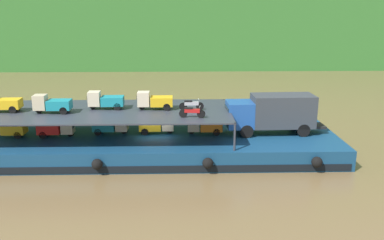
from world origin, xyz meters
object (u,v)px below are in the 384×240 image
object	(u,v)px
mini_truck_lower_bow	(204,125)
cargo_barge	(156,144)
motorcycle_upper_port	(192,112)
mini_truck_lower_mid	(111,125)
mini_truck_upper_bow	(154,101)
mini_truck_lower_stern	(7,128)
motorcycle_upper_centre	(191,105)
mini_truck_upper_fore	(105,100)
mini_truck_upper_mid	(52,104)
mini_truck_lower_aft	(57,128)
covered_lorry	(273,113)
mini_truck_lower_fore	(157,125)
mini_truck_upper_stern	(2,103)

from	to	relation	value
mini_truck_lower_bow	cargo_barge	bearing A→B (deg)	-175.48
motorcycle_upper_port	mini_truck_lower_mid	bearing A→B (deg)	155.59
mini_truck_upper_bow	motorcycle_upper_port	size ratio (longest dim) A/B	1.45
mini_truck_lower_stern	motorcycle_upper_centre	xyz separation A→B (m)	(14.21, 0.18, 1.74)
mini_truck_upper_fore	mini_truck_upper_mid	bearing A→B (deg)	-162.60
mini_truck_lower_stern	motorcycle_upper_centre	bearing A→B (deg)	0.73
mini_truck_lower_stern	mini_truck_lower_aft	world-z (taller)	same
mini_truck_upper_bow	motorcycle_upper_centre	distance (m)	2.89
covered_lorry	mini_truck_lower_mid	bearing A→B (deg)	178.75
mini_truck_lower_fore	covered_lorry	bearing A→B (deg)	-1.83
mini_truck_lower_mid	mini_truck_upper_fore	size ratio (longest dim) A/B	1.01
cargo_barge	mini_truck_lower_mid	distance (m)	3.88
mini_truck_upper_bow	mini_truck_upper_stern	bearing A→B (deg)	-177.41
covered_lorry	mini_truck_upper_bow	distance (m)	9.32
covered_lorry	mini_truck_upper_bow	world-z (taller)	mini_truck_upper_bow
cargo_barge	mini_truck_upper_fore	bearing A→B (deg)	170.98
mini_truck_upper_fore	motorcycle_upper_centre	bearing A→B (deg)	-5.08
cargo_barge	covered_lorry	xyz separation A→B (m)	(9.16, 0.26, 2.44)
mini_truck_upper_bow	motorcycle_upper_centre	bearing A→B (deg)	-7.41
mini_truck_lower_mid	mini_truck_upper_mid	xyz separation A→B (m)	(-4.17, -1.10, 2.00)
covered_lorry	mini_truck_lower_fore	size ratio (longest dim) A/B	2.88
mini_truck_upper_bow	motorcycle_upper_centre	world-z (taller)	mini_truck_upper_bow
mini_truck_lower_aft	motorcycle_upper_port	distance (m)	10.75
mini_truck_upper_stern	mini_truck_lower_stern	bearing A→B (deg)	-10.40
mini_truck_lower_bow	mini_truck_upper_mid	world-z (taller)	mini_truck_upper_mid
mini_truck_lower_stern	mini_truck_upper_mid	distance (m)	4.25
motorcycle_upper_port	motorcycle_upper_centre	bearing A→B (deg)	89.69
mini_truck_upper_fore	mini_truck_upper_bow	xyz separation A→B (m)	(3.83, -0.22, 0.00)
covered_lorry	mini_truck_lower_mid	distance (m)	12.76
mini_truck_lower_stern	mini_truck_lower_bow	bearing A→B (deg)	1.69
mini_truck_lower_stern	mini_truck_lower_bow	distance (m)	15.23
mini_truck_lower_stern	motorcycle_upper_port	size ratio (longest dim) A/B	1.45
covered_lorry	mini_truck_upper_stern	size ratio (longest dim) A/B	2.86
mini_truck_lower_bow	mini_truck_upper_mid	size ratio (longest dim) A/B	1.00
motorcycle_upper_port	cargo_barge	bearing A→B (deg)	139.75
mini_truck_lower_stern	mini_truck_lower_aft	distance (m)	3.82
mini_truck_lower_stern	cargo_barge	bearing A→B (deg)	0.75
covered_lorry	mini_truck_lower_fore	world-z (taller)	covered_lorry
mini_truck_upper_bow	mini_truck_lower_fore	bearing A→B (deg)	40.98
cargo_barge	mini_truck_lower_fore	world-z (taller)	mini_truck_lower_fore
mini_truck_lower_bow	mini_truck_upper_fore	size ratio (longest dim) A/B	0.99
mini_truck_lower_fore	mini_truck_upper_fore	bearing A→B (deg)	178.96
covered_lorry	motorcycle_upper_port	xyz separation A→B (m)	(-6.42, -2.58, 0.74)
covered_lorry	mini_truck_upper_fore	distance (m)	13.14
mini_truck_upper_stern	mini_truck_lower_bow	bearing A→B (deg)	1.55
motorcycle_upper_port	motorcycle_upper_centre	world-z (taller)	same
cargo_barge	covered_lorry	bearing A→B (deg)	1.63
cargo_barge	mini_truck_lower_bow	xyz separation A→B (m)	(3.77, 0.30, 1.44)
motorcycle_upper_port	motorcycle_upper_centre	size ratio (longest dim) A/B	1.00
mini_truck_upper_fore	motorcycle_upper_port	distance (m)	7.30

